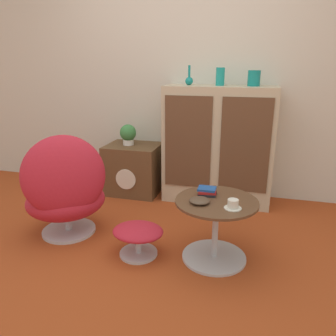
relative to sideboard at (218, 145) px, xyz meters
name	(u,v)px	position (x,y,z in m)	size (l,w,h in m)	color
ground_plane	(129,267)	(-0.44, -1.41, -0.60)	(12.00, 12.00, 0.00)	#9E3D19
wall_back	(183,74)	(-0.44, 0.25, 0.70)	(6.40, 0.06, 2.60)	beige
sideboard	(218,145)	(0.00, 0.00, 0.00)	(1.10, 0.43, 1.20)	tan
tv_console	(134,169)	(-0.93, -0.02, -0.33)	(0.58, 0.49, 0.55)	brown
egg_chair	(65,189)	(-1.11, -1.11, -0.18)	(0.88, 0.86, 0.90)	#B7B7BC
ottoman	(138,234)	(-0.43, -1.24, -0.43)	(0.39, 0.33, 0.24)	#B7B7BC
coffee_table	(215,226)	(0.13, -1.14, -0.33)	(0.60, 0.60, 0.47)	#B7B7BC
vase_leftmost	(189,80)	(-0.32, 0.00, 0.65)	(0.08, 0.08, 0.19)	#147A75
vase_inner_left	(220,77)	(-0.01, 0.00, 0.68)	(0.08, 0.08, 0.17)	teal
vase_inner_right	(254,78)	(0.31, 0.00, 0.67)	(0.12, 0.12, 0.15)	#147A75
potted_plant	(128,134)	(-0.98, -0.02, 0.07)	(0.18, 0.18, 0.22)	silver
teacup	(233,205)	(0.26, -1.25, -0.10)	(0.12, 0.12, 0.06)	silver
book_stack	(207,191)	(0.05, -1.05, -0.10)	(0.14, 0.12, 0.05)	black
bowl	(200,200)	(0.02, -1.21, -0.11)	(0.14, 0.14, 0.04)	#4C3828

